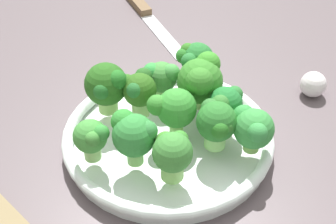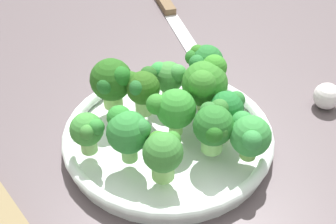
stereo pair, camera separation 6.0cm
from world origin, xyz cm
name	(u,v)px [view 1 (the left image)]	position (x,y,z in cm)	size (l,w,h in cm)	color
ground_plane	(179,141)	(0.00, 0.00, -1.25)	(130.00, 130.00, 2.50)	#574B4F
bowl	(168,137)	(-2.36, 1.17, 1.46)	(28.49, 28.49, 2.86)	silver
broccoli_floret_0	(172,108)	(-2.61, 0.54, 6.86)	(5.21, 6.00, 6.61)	#91D266
broccoli_floret_1	(195,60)	(8.64, -0.61, 7.12)	(5.63, 5.56, 6.77)	#95C95A
broccoli_floret_2	(107,86)	(-0.21, 10.04, 7.22)	(6.17, 6.12, 7.42)	#9ED56B
broccoli_floret_3	(201,80)	(3.30, -2.22, 7.56)	(7.94, 6.32, 7.87)	#92BD65
broccoli_floret_4	(160,76)	(4.80, 3.77, 6.29)	(4.48, 5.41, 5.60)	#8BC964
broccoli_floret_5	(225,106)	(-0.43, -6.04, 6.49)	(5.13, 4.50, 6.05)	#8ED059
broccoli_floret_6	(172,152)	(-10.30, -0.93, 6.55)	(5.38, 4.99, 6.35)	#86C661
broccoli_floret_7	(253,128)	(-3.88, -9.80, 6.36)	(6.17, 5.38, 5.99)	#89C25D
broccoli_floret_8	(217,123)	(-4.19, -5.35, 6.70)	(5.81, 5.12, 6.56)	#90D072
broccoli_floret_9	(91,138)	(-9.53, 9.10, 6.32)	(4.37, 4.70, 5.66)	#9AD074
broccoli_floret_10	(139,88)	(0.39, 5.67, 7.00)	(5.39, 5.19, 6.51)	#9DC773
broccoli_floret_11	(134,134)	(-8.94, 3.96, 7.30)	(5.25, 5.87, 7.00)	#87CD6A
knife	(147,14)	(33.17, 12.80, 0.55)	(23.06, 17.39, 1.50)	silver
garlic_bulb	(313,84)	(13.37, -18.49, 2.01)	(4.02, 4.02, 4.02)	silver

